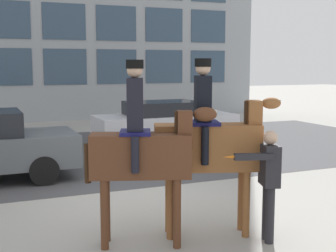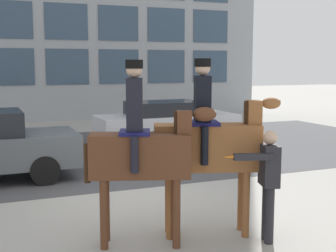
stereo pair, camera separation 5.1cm
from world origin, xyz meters
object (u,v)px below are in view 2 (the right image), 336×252
(mounted_horse_lead, at_px, (142,150))
(pedestrian_bystander, at_px, (268,177))
(mounted_horse_companion, at_px, (209,143))
(street_car_far_lane, at_px, (166,121))

(mounted_horse_lead, height_order, pedestrian_bystander, mounted_horse_lead)
(mounted_horse_companion, xyz_separation_m, street_car_far_lane, (2.57, 7.98, -0.66))
(mounted_horse_companion, bearing_deg, street_car_far_lane, 90.84)
(mounted_horse_companion, relative_size, street_car_far_lane, 0.58)
(pedestrian_bystander, distance_m, street_car_far_lane, 8.79)
(mounted_horse_companion, relative_size, pedestrian_bystander, 1.63)
(mounted_horse_lead, bearing_deg, street_car_far_lane, 85.71)
(pedestrian_bystander, height_order, street_car_far_lane, pedestrian_bystander)
(mounted_horse_companion, height_order, pedestrian_bystander, mounted_horse_companion)
(street_car_far_lane, bearing_deg, mounted_horse_lead, -114.34)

